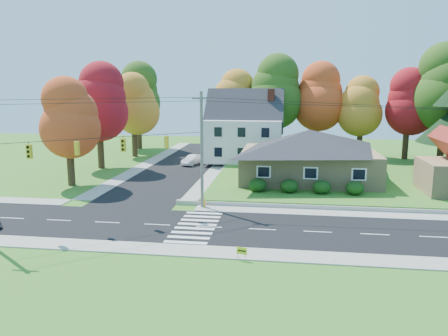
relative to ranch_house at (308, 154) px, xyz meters
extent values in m
plane|color=#3D7923|center=(-8.00, -16.00, -3.27)|extent=(120.00, 120.00, 0.00)
cube|color=black|center=(-8.00, -16.00, -3.26)|extent=(90.00, 8.00, 0.02)
cube|color=black|center=(-16.00, 10.00, -3.25)|extent=(8.00, 44.00, 0.02)
cube|color=#9C9A90|center=(-8.00, -11.00, -3.23)|extent=(90.00, 2.00, 0.08)
cube|color=#9C9A90|center=(-8.00, -21.00, -3.23)|extent=(90.00, 2.00, 0.08)
cube|color=#3D7923|center=(5.00, 5.00, -3.02)|extent=(30.00, 30.00, 0.50)
cube|color=tan|center=(0.00, 0.00, -1.17)|extent=(14.00, 10.00, 3.20)
pyramid|color=#26262B|center=(0.00, 0.00, 1.53)|extent=(14.60, 10.60, 2.20)
cube|color=silver|center=(-8.00, 12.00, 0.03)|extent=(10.00, 8.00, 5.60)
pyramid|color=#26262B|center=(-8.00, 12.00, 4.03)|extent=(10.40, 8.40, 2.40)
cube|color=brown|center=(-4.50, 12.00, 2.03)|extent=(0.90, 0.90, 9.60)
ellipsoid|color=#163A10|center=(-5.00, -6.20, -2.13)|extent=(1.70, 1.70, 1.27)
ellipsoid|color=#163A10|center=(-2.00, -6.20, -2.13)|extent=(1.70, 1.70, 1.27)
ellipsoid|color=#163A10|center=(1.00, -6.20, -2.13)|extent=(1.70, 1.70, 1.27)
ellipsoid|color=#163A10|center=(4.00, -6.20, -2.13)|extent=(1.70, 1.70, 1.27)
cylinder|color=#666059|center=(-9.50, -10.80, 1.73)|extent=(0.26, 0.26, 10.00)
cube|color=#666059|center=(-9.50, -10.80, 6.13)|extent=(1.60, 0.12, 0.12)
cube|color=gold|center=(-20.00, -19.20, 2.68)|extent=(0.34, 0.26, 1.00)
cube|color=gold|center=(-17.50, -17.20, 2.68)|extent=(0.26, 0.34, 1.00)
cube|color=gold|center=(-14.80, -15.05, 2.68)|extent=(0.34, 0.26, 1.00)
cube|color=gold|center=(-12.00, -12.80, 2.68)|extent=(0.26, 0.34, 1.00)
cylinder|color=black|center=(-16.00, -16.00, 3.33)|extent=(13.02, 10.43, 0.04)
cylinder|color=#3F2A19|center=(-10.00, 18.00, -0.07)|extent=(0.80, 0.80, 5.40)
sphere|color=#BE7824|center=(-10.00, 18.00, 3.83)|extent=(6.72, 6.72, 6.72)
sphere|color=#BE7824|center=(-10.00, 18.00, 5.51)|extent=(5.91, 5.91, 5.91)
sphere|color=#BE7824|center=(-10.00, 18.00, 7.19)|extent=(5.11, 5.11, 5.11)
cylinder|color=#3F2A19|center=(-4.00, 17.00, 0.38)|extent=(0.86, 0.86, 6.30)
sphere|color=#305417|center=(-4.00, 17.00, 4.93)|extent=(7.84, 7.84, 7.84)
sphere|color=#305417|center=(-4.00, 17.00, 6.89)|extent=(6.90, 6.90, 6.90)
sphere|color=#305417|center=(-4.00, 17.00, 8.85)|extent=(5.96, 5.96, 5.96)
cylinder|color=#3F2A19|center=(2.00, 18.00, 0.16)|extent=(0.83, 0.83, 5.85)
sphere|color=#CB421C|center=(2.00, 18.00, 4.38)|extent=(7.28, 7.28, 7.28)
sphere|color=#CB421C|center=(2.00, 18.00, 6.20)|extent=(6.41, 6.41, 6.41)
sphere|color=#CB421C|center=(2.00, 18.00, 8.02)|extent=(5.53, 5.53, 5.53)
cylinder|color=#3F2A19|center=(8.00, 17.00, -0.29)|extent=(0.77, 0.77, 4.95)
sphere|color=#BE7824|center=(8.00, 17.00, 3.28)|extent=(6.16, 6.16, 6.16)
sphere|color=#BE7824|center=(8.00, 17.00, 4.82)|extent=(5.42, 5.42, 5.42)
sphere|color=#BE7824|center=(8.00, 17.00, 6.36)|extent=(4.68, 4.68, 4.68)
cylinder|color=#3F2A19|center=(14.00, 16.00, -0.07)|extent=(0.80, 0.80, 5.40)
sphere|color=maroon|center=(14.00, 16.00, 3.83)|extent=(6.72, 6.72, 6.72)
sphere|color=maroon|center=(14.00, 16.00, 5.51)|extent=(5.91, 5.91, 5.91)
sphere|color=maroon|center=(14.00, 16.00, 7.19)|extent=(5.11, 5.11, 5.11)
cylinder|color=#3F2A19|center=(18.00, 14.00, 0.61)|extent=(0.89, 0.89, 6.75)
sphere|color=#305417|center=(18.00, 14.00, 5.48)|extent=(8.40, 8.40, 8.40)
sphere|color=#305417|center=(18.00, 14.00, 7.58)|extent=(7.39, 7.39, 7.39)
sphere|color=#305417|center=(18.00, 14.00, 9.68)|extent=(6.38, 6.38, 6.38)
cylinder|color=#3F2A19|center=(-25.00, -4.00, -0.79)|extent=(0.77, 0.77, 4.95)
sphere|color=#CB421C|center=(-25.00, -4.00, 2.78)|extent=(6.16, 6.16, 6.16)
sphere|color=#CB421C|center=(-25.00, -4.00, 4.32)|extent=(5.42, 5.42, 5.42)
sphere|color=#CB421C|center=(-25.00, -4.00, 5.86)|extent=(4.68, 4.68, 4.68)
cylinder|color=#3F2A19|center=(-26.00, 6.00, -0.34)|extent=(0.83, 0.83, 5.85)
sphere|color=maroon|center=(-26.00, 6.00, 3.88)|extent=(7.28, 7.28, 7.28)
sphere|color=maroon|center=(-26.00, 6.00, 5.70)|extent=(6.41, 6.41, 6.41)
sphere|color=maroon|center=(-26.00, 6.00, 7.52)|extent=(5.53, 5.53, 5.53)
cylinder|color=#3F2A19|center=(-25.00, 16.00, -0.57)|extent=(0.80, 0.80, 5.40)
sphere|color=#BE7824|center=(-25.00, 16.00, 3.33)|extent=(6.72, 6.72, 6.72)
sphere|color=#BE7824|center=(-25.00, 16.00, 5.01)|extent=(5.91, 5.91, 5.91)
sphere|color=#BE7824|center=(-25.00, 16.00, 6.69)|extent=(5.11, 5.11, 5.11)
cylinder|color=#3F2A19|center=(-27.00, 24.00, -0.12)|extent=(0.86, 0.86, 6.30)
sphere|color=#305417|center=(-27.00, 24.00, 4.43)|extent=(7.84, 7.84, 7.84)
sphere|color=#305417|center=(-27.00, 24.00, 6.39)|extent=(6.90, 6.90, 6.90)
sphere|color=#305417|center=(-27.00, 24.00, 8.35)|extent=(5.96, 5.96, 5.96)
imported|color=silver|center=(-14.75, 9.90, -2.59)|extent=(2.67, 4.25, 1.32)
cylinder|color=yellow|center=(-9.36, -10.72, -3.21)|extent=(0.38, 0.38, 0.11)
cylinder|color=yellow|center=(-9.36, -10.72, -2.90)|extent=(0.25, 0.25, 0.58)
sphere|color=yellow|center=(-9.36, -10.72, -2.55)|extent=(0.27, 0.27, 0.27)
cylinder|color=yellow|center=(-9.36, -10.72, -2.79)|extent=(0.48, 0.13, 0.13)
cylinder|color=black|center=(-5.17, -21.99, -2.99)|extent=(0.02, 0.02, 0.55)
cylinder|color=black|center=(-4.68, -21.99, -2.99)|extent=(0.02, 0.02, 0.55)
cube|color=yellow|center=(-4.93, -21.99, -2.66)|extent=(0.65, 0.19, 0.44)
camera|label=1|loc=(-2.51, -46.84, 7.07)|focal=35.00mm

